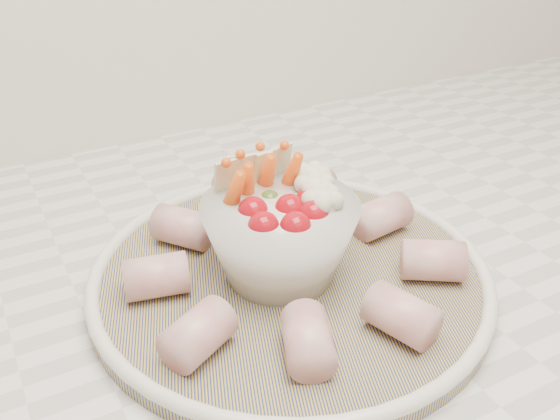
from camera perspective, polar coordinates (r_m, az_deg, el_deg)
serving_platter at (r=0.54m, az=0.93°, el=-5.95°), size 0.43×0.43×0.02m
veggie_bowl at (r=0.51m, az=0.08°, el=-2.12°), size 0.13×0.13×0.10m
cured_meat_rolls at (r=0.52m, az=0.95°, el=-4.09°), size 0.27×0.28×0.03m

